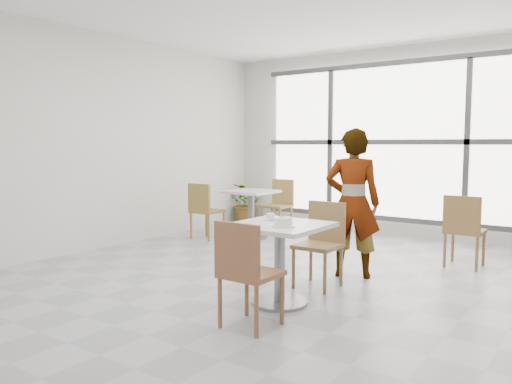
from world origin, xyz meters
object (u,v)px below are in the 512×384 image
Objects in this scene: oatmeal_bowl at (283,222)px; bg_chair_right_near at (464,226)px; chair_far at (322,238)px; coffee_cup at (271,217)px; chair_near at (245,267)px; bg_chair_left_far at (279,201)px; person at (353,203)px; plant_left at (247,203)px; bg_chair_left_near at (204,207)px; main_table at (280,248)px; bg_table_left at (251,207)px.

oatmeal_bowl is 0.24× the size of bg_chair_right_near.
coffee_cup is (-0.19, -0.67, 0.28)m from chair_far.
bg_chair_left_far is (-2.26, 4.00, 0.00)m from chair_near.
chair_near is 1.00× the size of chair_far.
person is at bearing -90.07° from chair_near.
plant_left is (-3.23, 4.37, -0.13)m from chair_near.
coffee_cup is at bearing -50.60° from plant_left.
bg_chair_left_far reaches higher than coffee_cup.
coffee_cup is 3.78m from bg_chair_left_far.
bg_chair_left_far is at bearing 130.45° from chair_far.
bg_chair_left_far is (-2.26, 3.43, -0.29)m from oatmeal_bowl.
oatmeal_bowl is at bearing 143.01° from bg_chair_left_near.
main_table is 0.70m from chair_near.
oatmeal_bowl is (-0.00, 0.57, 0.29)m from chair_near.
bg_chair_left_far is 1.17× the size of plant_left.
plant_left is (-0.45, 1.71, -0.13)m from bg_chair_left_near.
chair_near is 3.85m from bg_chair_left_near.
oatmeal_bowl reaches higher than coffee_cup.
chair_far is (-0.10, 1.46, 0.00)m from chair_near.
coffee_cup is at bearing 141.79° from oatmeal_bowl.
oatmeal_bowl is at bearing -46.71° from main_table.
bg_table_left reaches higher than plant_left.
bg_chair_right_near is (1.01, 1.63, 0.00)m from chair_far.
chair_far is at bearing -42.93° from plant_left.
plant_left is at bearing -75.40° from bg_chair_left_near.
oatmeal_bowl is 3.49m from bg_chair_left_near.
oatmeal_bowl is 0.24× the size of bg_chair_left_far.
coffee_cup is (-0.29, 0.79, 0.28)m from chair_near.
oatmeal_bowl is 0.28× the size of bg_table_left.
main_table is 0.92× the size of bg_chair_left_far.
bg_chair_left_far is at bearing 122.94° from main_table.
bg_table_left is at bearing 130.67° from main_table.
chair_near is 3.91m from bg_table_left.
chair_near is 5.47× the size of coffee_cup.
bg_chair_left_far is (0.52, 1.34, 0.00)m from bg_chair_left_near.
bg_table_left is at bearing -90.24° from bg_chair_left_far.
bg_chair_left_near is at bearing 143.01° from oatmeal_bowl.
chair_near and bg_chair_left_far have the same top height.
oatmeal_bowl is at bearing -49.71° from plant_left.
main_table is 0.92× the size of bg_chair_right_near.
bg_chair_left_near is (-2.78, 2.66, 0.00)m from chair_near.
chair_near is 4.14× the size of oatmeal_bowl.
person is (0.29, 1.19, 0.04)m from coffee_cup.
coffee_cup is (-0.28, 0.22, -0.01)m from oatmeal_bowl.
bg_table_left is 1.01× the size of plant_left.
bg_chair_left_near is at bearing 155.91° from chair_far.
person is 3.05m from bg_chair_left_far.
oatmeal_bowl reaches higher than bg_table_left.
person is 4.05m from plant_left.
bg_table_left is at bearing -50.27° from person.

